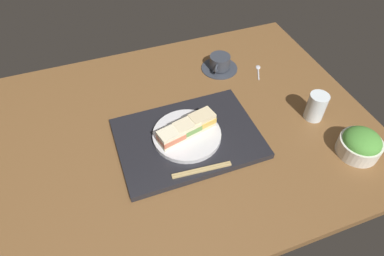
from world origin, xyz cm
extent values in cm
cube|color=brown|center=(0.00, 0.00, -1.50)|extent=(140.00, 100.00, 3.00)
cube|color=black|center=(4.40, -6.53, 1.09)|extent=(45.99, 32.91, 2.19)
cylinder|color=silver|center=(3.99, -6.67, 2.99)|extent=(22.34, 22.34, 1.62)
cube|color=#EFE5C1|center=(-1.75, -8.21, 4.49)|extent=(8.84, 6.77, 1.37)
cube|color=#CC6B4C|center=(-1.75, -8.21, 6.15)|extent=(8.95, 7.04, 1.97)
cube|color=#EFE5C1|center=(-1.75, -8.21, 7.82)|extent=(8.84, 6.77, 1.37)
cube|color=beige|center=(3.99, -6.67, 4.52)|extent=(8.84, 6.77, 1.43)
cube|color=#669347|center=(3.99, -6.67, 6.23)|extent=(9.45, 7.02, 1.98)
cube|color=beige|center=(3.99, -6.67, 7.93)|extent=(8.84, 6.77, 1.43)
cube|color=beige|center=(9.72, -5.14, 4.58)|extent=(8.84, 6.77, 1.56)
cube|color=gold|center=(9.72, -5.14, 6.35)|extent=(8.99, 7.16, 1.97)
cube|color=beige|center=(9.72, -5.14, 8.11)|extent=(8.84, 6.77, 1.56)
cylinder|color=silver|center=(53.69, -29.83, 2.67)|extent=(13.22, 13.22, 5.34)
ellipsoid|color=#4C9338|center=(53.69, -29.83, 5.34)|extent=(11.82, 11.82, 6.50)
cube|color=tan|center=(3.63, -21.24, 2.54)|extent=(18.38, 2.17, 0.70)
cube|color=tan|center=(3.68, -20.60, 2.54)|extent=(18.38, 2.17, 0.70)
cylinder|color=#333842|center=(29.65, 25.66, 0.40)|extent=(14.82, 14.82, 0.80)
cylinder|color=#333842|center=(29.65, 25.66, 3.42)|extent=(8.35, 8.35, 5.24)
cylinder|color=black|center=(29.65, 25.66, 5.64)|extent=(7.68, 7.68, 0.40)
torus|color=#333842|center=(26.64, 21.96, 3.42)|extent=(2.97, 3.40, 3.73)
cylinder|color=silver|center=(49.64, -11.39, 5.01)|extent=(6.58, 6.58, 10.02)
cube|color=silver|center=(43.24, 17.16, 0.25)|extent=(4.06, 7.76, 0.50)
ellipsoid|color=silver|center=(45.05, 20.93, 0.40)|extent=(3.01, 3.39, 0.80)
camera|label=1|loc=(-18.93, -73.97, 83.85)|focal=30.93mm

